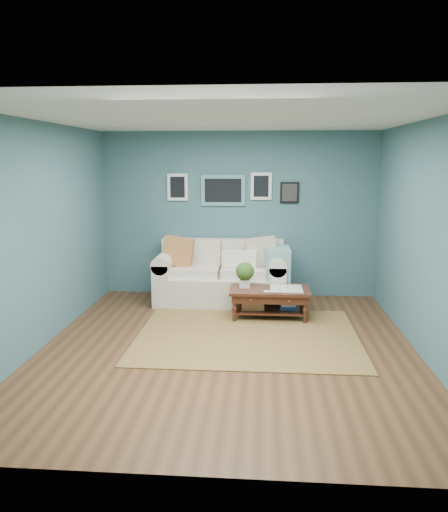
# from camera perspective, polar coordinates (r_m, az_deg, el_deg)

# --- Properties ---
(room_shell) EXTENTS (5.00, 5.02, 2.70)m
(room_shell) POSITION_cam_1_polar(r_m,az_deg,el_deg) (5.84, 0.45, 2.23)
(room_shell) COLOR brown
(room_shell) RESTS_ON ground
(area_rug) EXTENTS (2.83, 2.27, 0.01)m
(area_rug) POSITION_cam_1_polar(r_m,az_deg,el_deg) (6.55, 2.69, -9.04)
(area_rug) COLOR brown
(area_rug) RESTS_ON ground
(loveseat) EXTENTS (2.10, 0.95, 1.08)m
(loveseat) POSITION_cam_1_polar(r_m,az_deg,el_deg) (7.96, 0.31, -2.16)
(loveseat) COLOR white
(loveseat) RESTS_ON ground
(coffee_table) EXTENTS (1.14, 0.67, 0.80)m
(coffee_table) POSITION_cam_1_polar(r_m,az_deg,el_deg) (7.23, 4.76, -4.25)
(coffee_table) COLOR #36120D
(coffee_table) RESTS_ON ground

